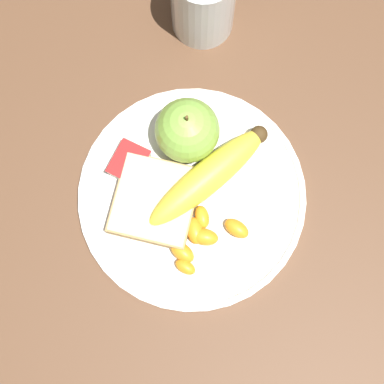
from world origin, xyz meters
name	(u,v)px	position (x,y,z in m)	size (l,w,h in m)	color
ground_plane	(192,198)	(0.00, 0.00, 0.00)	(3.00, 3.00, 0.00)	brown
plate	(192,196)	(0.00, 0.00, 0.01)	(0.27, 0.27, 0.01)	silver
juice_glass	(203,0)	(-0.22, -0.09, 0.05)	(0.08, 0.08, 0.11)	silver
apple	(187,130)	(-0.06, -0.04, 0.05)	(0.08, 0.08, 0.09)	#84BC47
banana	(209,176)	(-0.03, 0.01, 0.03)	(0.18, 0.10, 0.04)	yellow
bread_slice	(155,201)	(0.03, -0.03, 0.02)	(0.12, 0.11, 0.02)	#AB8751
fork	(205,198)	(0.00, 0.02, 0.01)	(0.04, 0.18, 0.00)	#B2B2B7
jam_packet	(131,160)	(0.00, -0.08, 0.02)	(0.05, 0.04, 0.02)	silver
orange_segment_0	(195,231)	(0.04, 0.02, 0.02)	(0.04, 0.04, 0.02)	orange
orange_segment_1	(202,217)	(0.02, 0.02, 0.02)	(0.03, 0.03, 0.02)	orange
orange_segment_2	(237,228)	(0.01, 0.07, 0.02)	(0.02, 0.03, 0.02)	orange
orange_segment_3	(182,252)	(0.07, 0.02, 0.02)	(0.03, 0.04, 0.02)	orange
orange_segment_4	(185,267)	(0.08, 0.03, 0.02)	(0.02, 0.03, 0.01)	orange
orange_segment_5	(204,237)	(0.04, 0.04, 0.02)	(0.03, 0.04, 0.02)	orange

